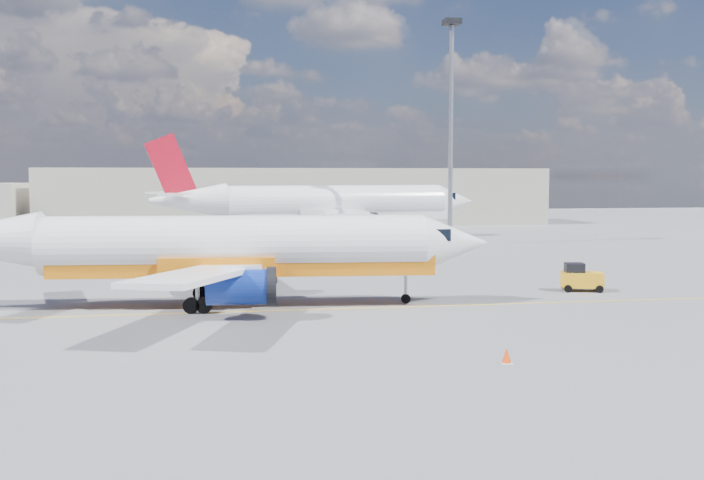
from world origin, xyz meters
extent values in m
plane|color=slate|center=(0.00, 0.00, 0.00)|extent=(240.00, 240.00, 0.00)
cube|color=yellow|center=(0.00, 3.00, 0.01)|extent=(70.00, 0.15, 0.01)
cube|color=beige|center=(5.00, 75.00, 4.00)|extent=(70.00, 14.00, 8.00)
cylinder|color=white|center=(-5.62, 4.90, 3.29)|extent=(20.31, 4.75, 3.11)
cone|color=white|center=(6.22, 3.93, 3.29)|extent=(3.90, 3.40, 3.11)
cube|color=black|center=(4.95, 4.03, 3.79)|extent=(1.72, 2.22, 0.64)
cube|color=orange|center=(-5.17, 4.86, 2.24)|extent=(20.26, 4.20, 1.10)
cube|color=white|center=(-6.47, 11.39, 2.47)|extent=(4.66, 11.30, 0.73)
cube|color=white|center=(-7.52, -1.37, 2.47)|extent=(6.29, 11.33, 0.73)
cylinder|color=navy|center=(-4.83, 8.96, 1.60)|extent=(3.42, 2.00, 1.74)
cylinder|color=navy|center=(-5.51, 0.76, 1.60)|extent=(3.42, 2.00, 1.74)
cylinder|color=black|center=(-3.37, 8.84, 1.60)|extent=(0.61, 1.95, 1.92)
cylinder|color=black|center=(-4.05, 0.64, 1.60)|extent=(0.61, 1.95, 1.92)
cylinder|color=gray|center=(3.49, 4.15, 1.14)|extent=(0.18, 0.18, 1.92)
cylinder|color=black|center=(3.49, 4.15, 0.26)|extent=(0.53, 0.26, 0.51)
cylinder|color=black|center=(-7.27, 7.24, 0.41)|extent=(0.85, 0.41, 0.82)
cylinder|color=black|center=(-7.63, 2.86, 0.41)|extent=(0.85, 0.41, 0.82)
cylinder|color=white|center=(6.44, 47.97, 4.02)|extent=(24.86, 8.16, 3.80)
cone|color=white|center=(20.73, 50.58, 4.02)|extent=(5.08, 4.54, 3.80)
cone|color=white|center=(-9.49, 45.05, 4.41)|extent=(8.34, 4.96, 3.61)
cube|color=black|center=(19.19, 50.30, 4.64)|extent=(2.33, 2.87, 0.78)
cube|color=white|center=(6.99, 48.07, 2.74)|extent=(24.74, 7.50, 1.34)
cube|color=white|center=(3.38, 55.36, 3.02)|extent=(8.79, 13.69, 0.90)
cube|color=white|center=(6.20, 39.97, 3.02)|extent=(4.42, 13.61, 0.90)
cylinder|color=white|center=(6.08, 53.01, 1.96)|extent=(4.34, 2.81, 2.12)
cylinder|color=white|center=(7.89, 43.12, 1.96)|extent=(4.34, 2.81, 2.12)
cylinder|color=black|center=(7.84, 53.34, 1.96)|extent=(0.97, 2.41, 2.35)
cylinder|color=black|center=(9.65, 43.45, 1.96)|extent=(0.97, 2.41, 2.35)
cube|color=red|center=(-11.14, 44.75, 7.82)|extent=(5.22, 1.27, 6.97)
cube|color=white|center=(-11.79, 48.27, 5.14)|extent=(4.82, 6.08, 0.20)
cube|color=white|center=(-10.50, 41.23, 5.14)|extent=(3.18, 5.86, 0.20)
cylinder|color=gray|center=(17.43, 49.98, 1.40)|extent=(0.23, 0.23, 2.35)
cylinder|color=black|center=(17.43, 49.98, 0.31)|extent=(0.66, 0.38, 0.63)
cylinder|color=black|center=(3.76, 50.20, 0.50)|extent=(1.07, 0.60, 1.01)
cylinder|color=black|center=(4.72, 44.93, 0.50)|extent=(1.07, 0.60, 1.01)
cylinder|color=black|center=(14.33, 7.60, 0.23)|extent=(0.49, 0.30, 0.46)
cylinder|color=black|center=(13.97, 6.37, 0.23)|extent=(0.49, 0.30, 0.46)
cylinder|color=black|center=(16.09, 7.10, 0.23)|extent=(0.49, 0.30, 0.46)
cylinder|color=black|center=(15.74, 5.87, 0.23)|extent=(0.49, 0.30, 0.46)
cube|color=#F5AA15|center=(15.03, 6.73, 0.69)|extent=(2.64, 1.89, 0.92)
cube|color=black|center=(14.59, 6.86, 1.42)|extent=(1.36, 1.36, 0.55)
cube|color=white|center=(3.89, -9.89, 0.02)|extent=(0.42, 0.42, 0.04)
cone|color=#F74109|center=(3.89, -9.89, 0.31)|extent=(0.36, 0.36, 0.54)
cylinder|color=gray|center=(16.59, 39.06, 10.90)|extent=(0.48, 0.48, 21.80)
cube|color=black|center=(16.59, 39.06, 22.13)|extent=(1.63, 1.63, 0.54)
camera|label=1|loc=(-6.62, -37.02, 6.92)|focal=40.00mm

